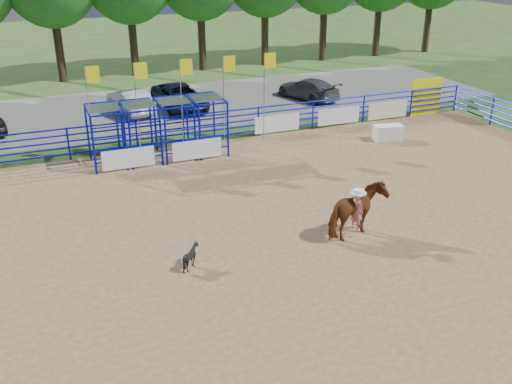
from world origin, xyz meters
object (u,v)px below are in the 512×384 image
car_b (130,101)px  car_c (180,97)px  announcer_table (388,133)px  horse_and_rider (357,210)px  car_d (308,89)px  calf (191,257)px

car_b → car_c: 2.82m
announcer_table → car_c: (-7.91, 9.23, 0.30)m
car_b → car_c: (2.82, -0.12, -0.00)m
horse_and_rider → car_b: size_ratio=0.57×
horse_and_rider → car_d: 17.65m
car_b → car_d: 10.66m
calf → car_c: 17.57m
horse_and_rider → calf: bearing=178.5°
announcer_table → car_c: 12.16m
horse_and_rider → announcer_table: bearing=50.4°
car_b → car_c: same height
calf → car_c: (4.21, 17.06, 0.30)m
calf → car_d: 20.23m
calf → car_b: size_ratio=0.18×
calf → car_d: size_ratio=0.17×
horse_and_rider → car_d: size_ratio=0.55×
horse_and_rider → car_b: (-4.14, 17.32, -0.28)m
announcer_table → car_c: car_c is taller
car_d → car_c: bearing=-24.5°
horse_and_rider → car_b: horse_and_rider is taller
car_c → announcer_table: bearing=-54.0°
horse_and_rider → car_c: horse_and_rider is taller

